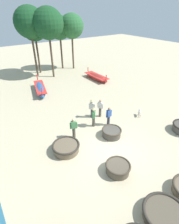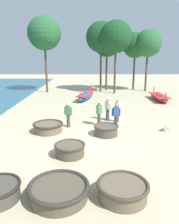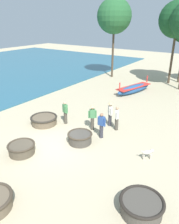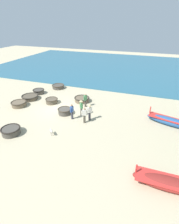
# 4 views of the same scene
# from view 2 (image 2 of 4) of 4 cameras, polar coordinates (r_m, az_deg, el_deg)

# --- Properties ---
(ground_plane) EXTENTS (80.00, 80.00, 0.00)m
(ground_plane) POSITION_cam_2_polar(r_m,az_deg,el_deg) (11.54, -0.42, -7.94)
(ground_plane) COLOR #C6B793
(coracle_weathered) EXTENTS (1.41, 1.41, 0.59)m
(coracle_weathered) POSITION_cam_2_polar(r_m,az_deg,el_deg) (12.48, 4.07, -4.63)
(coracle_weathered) COLOR #4C473F
(coracle_weathered) RESTS_ON ground
(coracle_far_right) EXTENTS (1.42, 1.42, 0.56)m
(coracle_far_right) POSITION_cam_2_polar(r_m,az_deg,el_deg) (10.07, -5.41, -9.66)
(coracle_far_right) COLOR brown
(coracle_far_right) RESTS_ON ground
(coracle_upturned) EXTENTS (1.68, 1.68, 0.55)m
(coracle_upturned) POSITION_cam_2_polar(r_m,az_deg,el_deg) (7.45, 8.41, -19.38)
(coracle_upturned) COLOR brown
(coracle_upturned) RESTS_ON ground
(coracle_tilted) EXTENTS (1.78, 1.78, 0.55)m
(coracle_tilted) POSITION_cam_2_polar(r_m,az_deg,el_deg) (13.18, -11.04, -3.87)
(coracle_tilted) COLOR brown
(coracle_tilted) RESTS_ON ground
(coracle_front_left) EXTENTS (1.99, 1.99, 0.51)m
(coracle_front_left) POSITION_cam_2_polar(r_m,az_deg,el_deg) (7.44, -8.29, -19.64)
(coracle_front_left) COLOR brown
(coracle_front_left) RESTS_ON ground
(long_boat_white_hull) EXTENTS (2.02, 4.43, 1.34)m
(long_boat_white_hull) POSITION_cam_2_polar(r_m,az_deg,el_deg) (22.25, -1.18, 4.27)
(long_boat_white_hull) COLOR #285693
(long_boat_white_hull) RESTS_ON ground
(long_boat_red_hull) EXTENTS (1.18, 4.06, 1.12)m
(long_boat_red_hull) POSITION_cam_2_polar(r_m,az_deg,el_deg) (22.88, 17.43, 3.74)
(long_boat_red_hull) COLOR maroon
(long_boat_red_hull) RESTS_ON ground
(fisherman_crouching) EXTENTS (0.39, 0.41, 1.67)m
(fisherman_crouching) POSITION_cam_2_polar(r_m,az_deg,el_deg) (15.02, 4.52, 1.28)
(fisherman_crouching) COLOR #383842
(fisherman_crouching) RESTS_ON ground
(fisherman_by_coracle) EXTENTS (0.34, 0.49, 1.57)m
(fisherman_by_coracle) POSITION_cam_2_polar(r_m,az_deg,el_deg) (14.85, 7.06, 0.57)
(fisherman_by_coracle) COLOR #4C473D
(fisherman_by_coracle) RESTS_ON ground
(fisherman_standing_right) EXTENTS (0.42, 0.39, 1.67)m
(fisherman_standing_right) POSITION_cam_2_polar(r_m,az_deg,el_deg) (13.92, 2.26, 0.22)
(fisherman_standing_right) COLOR #4C473D
(fisherman_standing_right) RESTS_ON ground
(fisherman_standing_left) EXTENTS (0.53, 0.23, 1.57)m
(fisherman_standing_left) POSITION_cam_2_polar(r_m,az_deg,el_deg) (13.49, 6.68, -0.88)
(fisherman_standing_left) COLOR #383842
(fisherman_standing_left) RESTS_ON ground
(fisherman_hauling) EXTENTS (0.50, 0.33, 1.57)m
(fisherman_hauling) POSITION_cam_2_polar(r_m,az_deg,el_deg) (13.70, -5.84, -0.61)
(fisherman_hauling) COLOR #4C473D
(fisherman_hauling) RESTS_ON ground
(dog) EXTENTS (0.53, 0.52, 0.55)m
(dog) POSITION_cam_2_polar(r_m,az_deg,el_deg) (13.86, 19.47, -3.23)
(dog) COLOR beige
(dog) RESTS_ON ground
(tree_left_mid) EXTENTS (3.81, 3.81, 8.67)m
(tree_left_mid) POSITION_cam_2_polar(r_m,az_deg,el_deg) (26.77, -11.99, 19.43)
(tree_left_mid) COLOR #4C3D2D
(tree_left_mid) RESTS_ON ground
(tree_leftmost) EXTENTS (3.57, 3.57, 8.13)m
(tree_leftmost) POSITION_cam_2_polar(r_m,az_deg,el_deg) (25.74, 6.64, 18.90)
(tree_leftmost) COLOR #4C3D2D
(tree_leftmost) RESTS_ON ground
(tree_tall_back) EXTENTS (3.23, 3.23, 7.36)m
(tree_tall_back) POSITION_cam_2_polar(r_m,az_deg,el_deg) (28.29, 4.30, 17.35)
(tree_tall_back) COLOR #4C3D2D
(tree_tall_back) RESTS_ON ground
(tree_center) EXTENTS (3.12, 3.12, 7.12)m
(tree_center) POSITION_cam_2_polar(r_m,az_deg,el_deg) (28.71, 11.57, 16.68)
(tree_center) COLOR #4C3D2D
(tree_center) RESTS_ON ground
(tree_rightmost) EXTENTS (3.61, 3.61, 8.24)m
(tree_rightmost) POSITION_cam_2_polar(r_m,az_deg,el_deg) (27.27, 2.78, 18.91)
(tree_rightmost) COLOR #4C3D2D
(tree_rightmost) RESTS_ON ground
(tree_right_mid) EXTENTS (3.22, 3.22, 7.35)m
(tree_right_mid) POSITION_cam_2_polar(r_m,az_deg,el_deg) (28.06, 14.78, 16.92)
(tree_right_mid) COLOR #4C3D2D
(tree_right_mid) RESTS_ON ground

